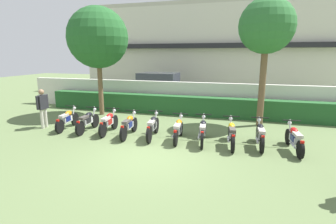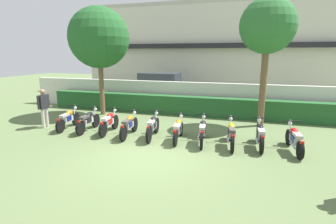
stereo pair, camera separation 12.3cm
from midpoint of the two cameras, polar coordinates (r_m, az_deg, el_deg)
name	(u,v)px [view 1 (the left image)]	position (r m, az deg, el deg)	size (l,w,h in m)	color
ground	(148,157)	(8.44, -4.74, -9.63)	(60.00, 60.00, 0.00)	#607547
building	(215,49)	(24.00, 9.95, 13.28)	(21.47, 6.50, 7.19)	beige
compound_wall	(192,97)	(14.56, 4.96, 3.17)	(20.39, 0.30, 1.67)	silver
hedge_row	(189,106)	(13.95, 4.34, 1.37)	(16.31, 0.70, 0.99)	#235628
parked_car	(160,87)	(18.54, -1.85, 5.52)	(4.57, 2.21, 1.89)	black
tree_near_inspector	(98,38)	(14.25, -15.20, 15.22)	(3.07, 3.07, 5.51)	brown
tree_far_side	(267,27)	(12.31, 20.29, 16.86)	(2.34, 2.34, 5.50)	brown
motorcycle_in_row_0	(67,119)	(12.10, -21.25, -1.45)	(0.60, 1.84, 0.94)	black
motorcycle_in_row_1	(88,121)	(11.47, -17.31, -1.86)	(0.60, 1.85, 0.95)	black
motorcycle_in_row_2	(109,122)	(10.99, -13.04, -2.21)	(0.60, 1.83, 0.96)	black
motorcycle_in_row_3	(129,125)	(10.42, -8.79, -2.84)	(0.60, 1.88, 0.96)	black
motorcycle_in_row_4	(153,126)	(10.13, -3.66, -3.09)	(0.60, 1.93, 0.98)	black
motorcycle_in_row_5	(178,129)	(9.80, 1.88, -3.74)	(0.60, 1.81, 0.94)	black
motorcycle_in_row_6	(203,131)	(9.60, 7.17, -4.05)	(0.60, 1.89, 0.98)	black
motorcycle_in_row_7	(231,133)	(9.48, 13.20, -4.53)	(0.60, 1.95, 0.97)	black
motorcycle_in_row_8	(260,135)	(9.63, 18.97, -4.64)	(0.60, 1.84, 0.96)	black
motorcycle_in_row_9	(294,138)	(9.67, 25.35, -5.18)	(0.60, 1.90, 0.94)	black
inspector_person	(43,105)	(12.61, -25.76, 1.34)	(0.23, 0.68, 1.70)	beige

